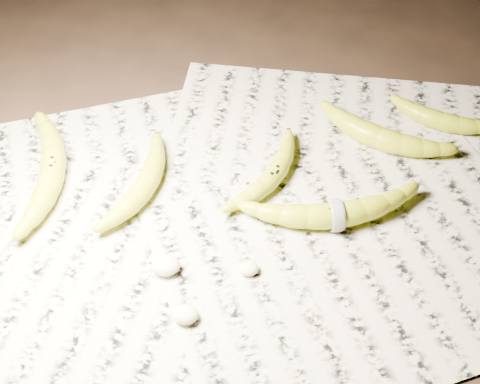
{
  "coord_description": "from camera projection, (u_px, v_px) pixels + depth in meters",
  "views": [
    {
      "loc": [
        -0.02,
        -0.62,
        0.78
      ],
      "look_at": [
        0.02,
        0.03,
        0.05
      ],
      "focal_mm": 50.0,
      "sensor_mm": 36.0,
      "label": 1
    }
  ],
  "objects": [
    {
      "name": "flesh_chunk_c",
      "position": [
        248.0,
        267.0,
        0.92
      ],
      "size": [
        0.03,
        0.02,
        0.02
      ],
      "primitive_type": "ellipsoid",
      "color": "beige",
      "rests_on": "newspaper_patch"
    },
    {
      "name": "banana_taped",
      "position": [
        335.0,
        214.0,
        0.97
      ],
      "size": [
        0.24,
        0.08,
        0.04
      ],
      "primitive_type": null,
      "rotation": [
        0.0,
        0.0,
        0.09
      ],
      "color": "#B3AB16",
      "rests_on": "newspaper_patch"
    },
    {
      "name": "ground",
      "position": [
        230.0,
        227.0,
        0.99
      ],
      "size": [
        3.0,
        3.0,
        0.0
      ],
      "primitive_type": "plane",
      "color": "black",
      "rests_on": "ground"
    },
    {
      "name": "banana_left_a",
      "position": [
        52.0,
        168.0,
        1.03
      ],
      "size": [
        0.07,
        0.23,
        0.04
      ],
      "primitive_type": null,
      "rotation": [
        0.0,
        0.0,
        1.59
      ],
      "color": "#B3AB16",
      "rests_on": "newspaper_patch"
    },
    {
      "name": "banana_upper_a",
      "position": [
        379.0,
        136.0,
        1.08
      ],
      "size": [
        0.2,
        0.16,
        0.04
      ],
      "primitive_type": null,
      "rotation": [
        0.0,
        0.0,
        -0.56
      ],
      "color": "#B3AB16",
      "rests_on": "newspaper_patch"
    },
    {
      "name": "banana_upper_b",
      "position": [
        441.0,
        119.0,
        1.11
      ],
      "size": [
        0.16,
        0.12,
        0.03
      ],
      "primitive_type": null,
      "rotation": [
        0.0,
        0.0,
        -0.47
      ],
      "color": "#B3AB16",
      "rests_on": "newspaper_patch"
    },
    {
      "name": "banana_left_b",
      "position": [
        145.0,
        183.0,
        1.01
      ],
      "size": [
        0.12,
        0.19,
        0.04
      ],
      "primitive_type": null,
      "rotation": [
        0.0,
        0.0,
        1.16
      ],
      "color": "#B3AB16",
      "rests_on": "newspaper_patch"
    },
    {
      "name": "measuring_tape",
      "position": [
        335.0,
        214.0,
        0.97
      ],
      "size": [
        0.01,
        0.05,
        0.05
      ],
      "primitive_type": "torus",
      "rotation": [
        0.0,
        1.57,
        0.09
      ],
      "color": "white",
      "rests_on": "newspaper_patch"
    },
    {
      "name": "flesh_chunk_a",
      "position": [
        165.0,
        264.0,
        0.92
      ],
      "size": [
        0.04,
        0.03,
        0.02
      ],
      "primitive_type": "ellipsoid",
      "color": "beige",
      "rests_on": "newspaper_patch"
    },
    {
      "name": "banana_center",
      "position": [
        273.0,
        174.0,
        1.03
      ],
      "size": [
        0.14,
        0.17,
        0.03
      ],
      "primitive_type": null,
      "rotation": [
        0.0,
        0.0,
        0.95
      ],
      "color": "#B3AB16",
      "rests_on": "newspaper_patch"
    },
    {
      "name": "flesh_chunk_b",
      "position": [
        185.0,
        313.0,
        0.87
      ],
      "size": [
        0.03,
        0.03,
        0.02
      ],
      "primitive_type": "ellipsoid",
      "color": "beige",
      "rests_on": "newspaper_patch"
    },
    {
      "name": "newspaper_patch",
      "position": [
        245.0,
        212.0,
        1.0
      ],
      "size": [
        0.9,
        0.7,
        0.01
      ],
      "primitive_type": "cube",
      "color": "#BCB4A1",
      "rests_on": "ground"
    }
  ]
}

